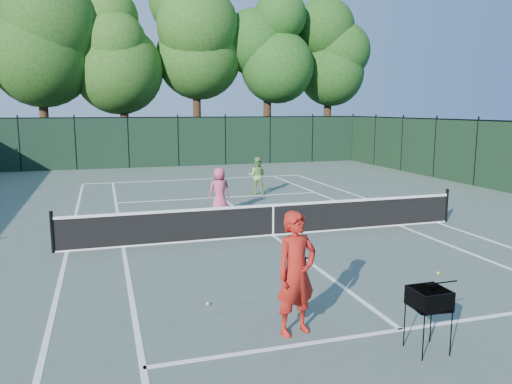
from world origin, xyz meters
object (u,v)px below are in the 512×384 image
object	(u,v)px
coach	(296,273)
loose_ball_near_cart	(438,273)
ball_hopper	(429,299)
player_green	(257,176)
loose_ball_midcourt	(208,304)
player_pink	(219,191)

from	to	relation	value
coach	loose_ball_near_cart	distance (m)	4.47
loose_ball_near_cart	ball_hopper	bearing A→B (deg)	-129.57
player_green	ball_hopper	xyz separation A→B (m)	(-1.68, -13.90, 0.03)
coach	loose_ball_midcourt	size ratio (longest dim) A/B	29.24
coach	ball_hopper	distance (m)	2.00
coach	player_pink	bearing A→B (deg)	69.92
ball_hopper	loose_ball_midcourt	xyz separation A→B (m)	(-2.75, 2.66, -0.78)
player_pink	player_green	distance (m)	4.15
coach	ball_hopper	bearing A→B (deg)	-49.65
coach	loose_ball_midcourt	bearing A→B (deg)	112.13
loose_ball_midcourt	loose_ball_near_cart	bearing A→B (deg)	2.44
coach	player_pink	distance (m)	9.41
player_pink	loose_ball_midcourt	world-z (taller)	player_pink
player_pink	loose_ball_near_cart	distance (m)	8.27
ball_hopper	loose_ball_near_cart	world-z (taller)	ball_hopper
loose_ball_near_cart	loose_ball_midcourt	world-z (taller)	same
player_pink	loose_ball_near_cart	size ratio (longest dim) A/B	23.36
loose_ball_near_cart	loose_ball_midcourt	size ratio (longest dim) A/B	1.00
coach	loose_ball_midcourt	distance (m)	2.11
coach	loose_ball_near_cart	world-z (taller)	coach
coach	loose_ball_midcourt	world-z (taller)	coach
player_green	ball_hopper	distance (m)	14.00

